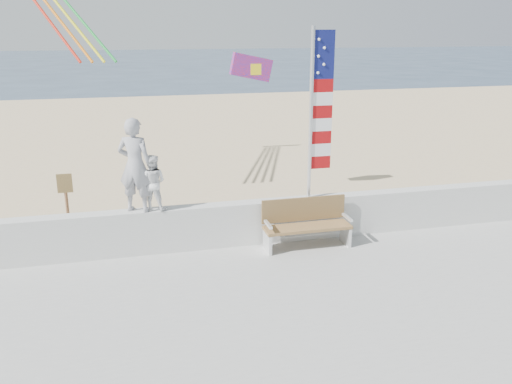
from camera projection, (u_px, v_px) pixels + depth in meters
ground at (270, 294)px, 9.65m from camera, size 220.00×220.00×0.00m
sand at (198, 169)px, 17.98m from camera, size 90.00×40.00×0.08m
seawall at (244, 223)px, 11.32m from camera, size 30.00×0.35×0.90m
adult at (135, 165)px, 10.41m from camera, size 0.80×0.68×1.85m
child at (153, 182)px, 10.60m from camera, size 0.66×0.59×1.11m
bench at (306, 223)px, 11.16m from camera, size 1.80×0.57×1.00m
flag at (317, 107)px, 10.98m from camera, size 0.50×0.08×3.50m
parafoil_kite at (252, 67)px, 13.73m from camera, size 1.10×0.30×0.75m
sign at (66, 200)px, 11.77m from camera, size 0.32×0.07×1.46m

